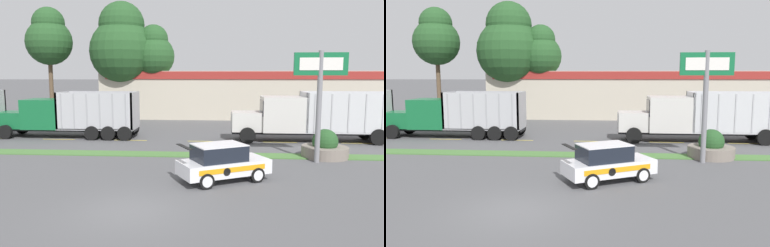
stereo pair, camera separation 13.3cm
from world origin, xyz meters
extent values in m
plane|color=#515154|center=(0.00, 0.00, 0.00)|extent=(600.00, 600.00, 0.00)
cube|color=#477538|center=(0.00, 9.28, 0.03)|extent=(120.00, 1.36, 0.06)
cube|color=yellow|center=(-8.77, 13.96, 0.00)|extent=(2.40, 0.14, 0.01)
cube|color=yellow|center=(-3.37, 13.96, 0.00)|extent=(2.40, 0.14, 0.01)
cube|color=yellow|center=(2.03, 13.96, 0.00)|extent=(2.40, 0.14, 0.01)
cube|color=yellow|center=(7.43, 13.96, 0.00)|extent=(2.40, 0.14, 0.01)
cube|color=yellow|center=(12.83, 13.96, 0.00)|extent=(2.40, 0.14, 0.01)
cube|color=black|center=(9.90, 14.57, 0.64)|extent=(11.79, 1.35, 0.18)
cube|color=silver|center=(5.07, 14.57, 1.42)|extent=(2.14, 2.02, 1.37)
cube|color=#B7B7BC|center=(3.98, 14.57, 1.42)|extent=(0.06, 1.72, 1.16)
cube|color=silver|center=(7.59, 14.57, 1.98)|extent=(2.90, 2.46, 2.49)
cube|color=black|center=(6.12, 14.57, 2.41)|extent=(0.04, 2.09, 1.12)
cylinder|color=silver|center=(9.14, 13.77, 2.63)|extent=(0.14, 0.14, 1.31)
cube|color=silver|center=(12.42, 14.57, 0.79)|extent=(6.75, 2.46, 0.12)
cube|color=silver|center=(9.12, 14.57, 2.17)|extent=(0.16, 2.46, 2.76)
cube|color=silver|center=(12.42, 13.42, 2.17)|extent=(6.75, 0.16, 2.76)
cube|color=silver|center=(12.42, 15.72, 2.17)|extent=(6.75, 0.16, 2.76)
cube|color=#B2B2B7|center=(9.61, 13.32, 2.17)|extent=(0.10, 0.04, 2.62)
cube|color=#B2B2B7|center=(10.73, 13.32, 2.17)|extent=(0.10, 0.04, 2.62)
cube|color=#B2B2B7|center=(11.86, 13.32, 2.17)|extent=(0.10, 0.04, 2.62)
cube|color=#B2B2B7|center=(12.98, 13.32, 2.17)|extent=(0.10, 0.04, 2.62)
cube|color=#B2B2B7|center=(14.11, 13.32, 2.17)|extent=(0.10, 0.04, 2.62)
cylinder|color=black|center=(5.07, 13.36, 0.55)|extent=(1.11, 0.30, 1.11)
cylinder|color=black|center=(5.07, 15.78, 0.55)|extent=(1.11, 0.30, 1.11)
cylinder|color=black|center=(15.19, 15.78, 0.55)|extent=(1.11, 0.30, 1.11)
cylinder|color=black|center=(13.90, 13.36, 0.55)|extent=(1.11, 0.30, 1.11)
cylinder|color=black|center=(13.90, 15.78, 0.55)|extent=(1.11, 0.30, 1.11)
cube|color=black|center=(-8.57, 15.05, 0.61)|extent=(10.82, 1.38, 0.18)
cube|color=#146033|center=(-12.82, 15.05, 1.31)|extent=(2.32, 2.06, 1.21)
cube|color=#146033|center=(-10.29, 15.05, 1.81)|extent=(2.74, 2.51, 2.21)
cube|color=black|center=(-11.68, 15.05, 2.19)|extent=(0.04, 2.13, 0.99)
cylinder|color=silver|center=(-8.82, 14.24, 2.57)|extent=(0.14, 0.14, 1.54)
cube|color=#ADADB2|center=(-6.04, 15.05, 0.76)|extent=(5.76, 2.51, 0.12)
cube|color=#ADADB2|center=(-8.84, 15.05, 2.12)|extent=(0.16, 2.51, 2.72)
cube|color=#ADADB2|center=(-3.24, 15.05, 2.12)|extent=(0.16, 2.51, 2.72)
cube|color=#ADADB2|center=(-6.04, 13.88, 2.12)|extent=(5.76, 0.16, 2.72)
cube|color=#ADADB2|center=(-6.04, 16.23, 2.12)|extent=(5.76, 0.16, 2.72)
cube|color=#99999E|center=(-8.44, 13.78, 2.12)|extent=(0.10, 0.04, 2.58)
cube|color=#99999E|center=(-7.48, 13.78, 2.12)|extent=(0.10, 0.04, 2.58)
cube|color=#99999E|center=(-6.52, 13.78, 2.12)|extent=(0.10, 0.04, 2.58)
cube|color=#99999E|center=(-5.56, 13.78, 2.12)|extent=(0.10, 0.04, 2.58)
cube|color=#99999E|center=(-4.60, 13.78, 2.12)|extent=(0.10, 0.04, 2.58)
cube|color=#99999E|center=(-3.64, 13.78, 2.12)|extent=(0.10, 0.04, 2.58)
cylinder|color=black|center=(-12.82, 13.82, 0.52)|extent=(1.04, 0.30, 1.04)
cylinder|color=black|center=(-12.82, 16.29, 0.52)|extent=(1.04, 0.30, 1.04)
cylinder|color=black|center=(-3.76, 13.82, 0.52)|extent=(1.04, 0.30, 1.04)
cylinder|color=black|center=(-3.76, 16.29, 0.52)|extent=(1.04, 0.30, 1.04)
cylinder|color=black|center=(-4.98, 13.82, 0.52)|extent=(1.04, 0.30, 1.04)
cylinder|color=black|center=(-4.98, 16.29, 0.52)|extent=(1.04, 0.30, 1.04)
cylinder|color=black|center=(-6.20, 13.82, 0.52)|extent=(1.04, 0.30, 1.04)
cylinder|color=black|center=(-6.20, 16.29, 0.52)|extent=(1.04, 0.30, 1.04)
cylinder|color=black|center=(-14.40, 15.82, 0.58)|extent=(1.16, 0.30, 1.16)
cube|color=white|center=(3.32, 4.01, 0.66)|extent=(4.40, 3.43, 0.64)
cube|color=black|center=(3.10, 3.90, 1.32)|extent=(2.69, 2.39, 0.69)
cube|color=white|center=(3.10, 3.90, 1.69)|extent=(2.69, 2.39, 0.04)
cube|color=black|center=(1.61, 3.11, 1.73)|extent=(0.83, 1.32, 0.03)
cube|color=orange|center=(3.73, 3.23, 0.72)|extent=(2.88, 1.52, 0.22)
cylinder|color=black|center=(3.46, 3.09, 0.66)|extent=(0.31, 0.17, 0.35)
cylinder|color=black|center=(4.82, 3.86, 0.34)|extent=(0.69, 0.49, 0.68)
cylinder|color=silver|center=(4.87, 3.77, 0.34)|extent=(0.43, 0.23, 0.48)
cylinder|color=black|center=(4.05, 5.33, 0.34)|extent=(0.69, 0.49, 0.68)
cylinder|color=silver|center=(4.00, 5.42, 0.34)|extent=(0.43, 0.23, 0.48)
cylinder|color=black|center=(2.59, 2.69, 0.34)|extent=(0.69, 0.49, 0.68)
cylinder|color=silver|center=(2.64, 2.60, 0.34)|extent=(0.43, 0.23, 0.48)
cylinder|color=black|center=(1.82, 4.16, 0.34)|extent=(0.69, 0.49, 0.68)
cylinder|color=silver|center=(1.77, 4.25, 0.34)|extent=(0.43, 0.23, 0.48)
cylinder|color=gray|center=(8.45, 7.96, 3.03)|extent=(0.28, 0.28, 6.05)
cube|color=#146638|center=(8.45, 7.96, 5.35)|extent=(2.81, 0.16, 1.21)
cube|color=white|center=(8.45, 7.87, 5.35)|extent=(2.25, 0.02, 0.67)
cylinder|color=slate|center=(9.25, 9.33, 0.32)|extent=(2.64, 2.64, 0.64)
sphere|color=#234C23|center=(9.25, 9.33, 0.93)|extent=(1.45, 1.45, 1.45)
cube|color=#BCB29E|center=(5.56, 32.17, 2.56)|extent=(30.42, 12.00, 5.12)
cube|color=maroon|center=(5.56, 26.12, 4.67)|extent=(28.90, 0.10, 0.80)
cylinder|color=brown|center=(-7.31, 27.30, 2.66)|extent=(0.52, 0.52, 5.31)
sphere|color=#234C23|center=(-7.31, 27.30, 7.21)|extent=(6.91, 6.91, 6.91)
sphere|color=#234C23|center=(-7.31, 27.30, 9.97)|extent=(4.84, 4.84, 4.84)
cylinder|color=brown|center=(-15.12, 26.87, 3.42)|extent=(0.45, 0.45, 6.84)
sphere|color=#234C23|center=(-15.12, 26.87, 8.18)|extent=(4.87, 4.87, 4.87)
sphere|color=#234C23|center=(-15.12, 26.87, 10.13)|extent=(3.41, 3.41, 3.41)
cylinder|color=brown|center=(-3.92, 27.32, 2.73)|extent=(0.44, 0.44, 5.46)
sphere|color=#234C23|center=(-3.92, 27.32, 6.67)|extent=(4.41, 4.41, 4.41)
sphere|color=#234C23|center=(-3.92, 27.32, 8.43)|extent=(3.09, 3.09, 3.09)
camera|label=1|loc=(3.12, -12.57, 4.84)|focal=35.00mm
camera|label=2|loc=(3.25, -12.56, 4.84)|focal=35.00mm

